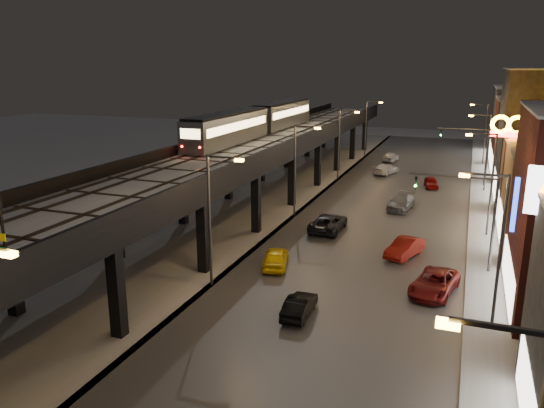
% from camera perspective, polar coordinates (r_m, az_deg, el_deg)
% --- Properties ---
extents(ground, '(220.00, 220.00, 0.00)m').
position_cam_1_polar(ground, '(26.83, -18.44, -19.00)').
color(ground, silver).
extents(road_surface, '(17.00, 120.00, 0.06)m').
position_cam_1_polar(road_surface, '(54.38, 11.97, -1.02)').
color(road_surface, '#46474D').
rests_on(road_surface, ground).
extents(sidewalk_right, '(4.00, 120.00, 0.14)m').
position_cam_1_polar(sidewalk_right, '(53.93, 22.51, -1.95)').
color(sidewalk_right, '#9FA1A8').
rests_on(sidewalk_right, ground).
extents(under_viaduct_pavement, '(11.00, 120.00, 0.06)m').
position_cam_1_polar(under_viaduct_pavement, '(57.79, -1.36, 0.24)').
color(under_viaduct_pavement, '#9FA1A8').
rests_on(under_viaduct_pavement, ground).
extents(elevated_viaduct, '(9.00, 100.00, 6.30)m').
position_cam_1_polar(elevated_viaduct, '(53.76, -2.65, 5.21)').
color(elevated_viaduct, black).
rests_on(elevated_viaduct, ground).
extents(viaduct_trackbed, '(8.40, 100.00, 0.32)m').
position_cam_1_polar(viaduct_trackbed, '(53.76, -2.61, 6.04)').
color(viaduct_trackbed, '#B2B7C1').
rests_on(viaduct_trackbed, elevated_viaduct).
extents(viaduct_parapet_streetside, '(0.30, 100.00, 1.10)m').
position_cam_1_polar(viaduct_parapet_streetside, '(52.17, 1.83, 6.30)').
color(viaduct_parapet_streetside, black).
rests_on(viaduct_parapet_streetside, elevated_viaduct).
extents(viaduct_parapet_far, '(0.30, 100.00, 1.10)m').
position_cam_1_polar(viaduct_parapet_far, '(55.55, -6.76, 6.73)').
color(viaduct_parapet_far, black).
rests_on(viaduct_parapet_far, elevated_viaduct).
extents(building_e, '(12.20, 12.20, 10.16)m').
position_cam_1_polar(building_e, '(79.96, 27.09, 6.40)').
color(building_e, '#551F1A').
rests_on(building_e, ground).
extents(building_f, '(12.20, 16.20, 11.16)m').
position_cam_1_polar(building_f, '(93.75, 26.26, 7.82)').
color(building_f, '#323236').
rests_on(building_f, ground).
extents(streetlight_left_1, '(2.57, 0.28, 9.00)m').
position_cam_1_polar(streetlight_left_1, '(34.85, -6.37, -0.84)').
color(streetlight_left_1, '#38383A').
rests_on(streetlight_left_1, ground).
extents(streetlight_right_1, '(2.56, 0.28, 9.00)m').
position_cam_1_polar(streetlight_right_1, '(31.36, 22.95, -3.76)').
color(streetlight_right_1, '#38383A').
rests_on(streetlight_right_1, ground).
extents(streetlight_left_2, '(2.57, 0.28, 9.00)m').
position_cam_1_polar(streetlight_left_2, '(51.13, 2.75, 4.28)').
color(streetlight_left_2, '#38383A').
rests_on(streetlight_left_2, ground).
extents(streetlight_right_2, '(2.56, 0.28, 9.00)m').
position_cam_1_polar(streetlight_right_2, '(48.81, 22.31, 2.66)').
color(streetlight_right_2, '#38383A').
rests_on(streetlight_right_2, ground).
extents(streetlight_left_3, '(2.57, 0.28, 9.00)m').
position_cam_1_polar(streetlight_left_3, '(68.27, 7.43, 6.85)').
color(streetlight_left_3, '#38383A').
rests_on(streetlight_left_3, ground).
extents(streetlight_right_3, '(2.56, 0.28, 9.00)m').
position_cam_1_polar(streetlight_right_3, '(66.56, 22.01, 5.69)').
color(streetlight_right_3, '#38383A').
rests_on(streetlight_right_3, ground).
extents(streetlight_left_4, '(2.57, 0.28, 9.00)m').
position_cam_1_polar(streetlight_left_4, '(85.77, 10.23, 8.36)').
color(streetlight_left_4, '#38383A').
rests_on(streetlight_left_4, ground).
extents(streetlight_right_4, '(2.56, 0.28, 9.00)m').
position_cam_1_polar(streetlight_right_4, '(84.41, 21.84, 7.43)').
color(streetlight_right_4, '#38383A').
rests_on(streetlight_right_4, ground).
extents(traffic_light_rig_a, '(6.10, 0.34, 7.00)m').
position_cam_1_polar(traffic_light_rig_a, '(40.17, 21.19, -0.75)').
color(traffic_light_rig_a, '#38383A').
rests_on(traffic_light_rig_a, ground).
extents(traffic_light_rig_b, '(6.10, 0.34, 7.00)m').
position_cam_1_polar(traffic_light_rig_b, '(69.61, 21.19, 5.51)').
color(traffic_light_rig_b, '#38383A').
rests_on(traffic_light_rig_b, ground).
extents(subway_train, '(2.68, 32.87, 3.20)m').
position_cam_1_polar(subway_train, '(62.88, -1.43, 9.01)').
color(subway_train, gray).
rests_on(subway_train, viaduct_trackbed).
extents(car_taxi, '(2.72, 4.56, 1.45)m').
position_cam_1_polar(car_taxi, '(39.29, 0.40, -5.83)').
color(car_taxi, yellow).
rests_on(car_taxi, ground).
extents(car_near_white, '(1.44, 3.87, 1.26)m').
position_cam_1_polar(car_near_white, '(32.15, 2.98, -10.94)').
color(car_near_white, black).
rests_on(car_near_white, ground).
extents(car_mid_silver, '(2.64, 5.53, 1.52)m').
position_cam_1_polar(car_mid_silver, '(47.84, 6.07, -2.05)').
color(car_mid_silver, black).
rests_on(car_mid_silver, ground).
extents(car_mid_dark, '(3.50, 5.22, 1.41)m').
position_cam_1_polar(car_mid_dark, '(73.84, 12.18, 3.67)').
color(car_mid_dark, silver).
rests_on(car_mid_dark, ground).
extents(car_far_white, '(2.30, 4.58, 1.50)m').
position_cam_1_polar(car_far_white, '(83.57, 12.64, 4.95)').
color(car_far_white, silver).
rests_on(car_far_white, ground).
extents(car_onc_silver, '(2.88, 4.58, 1.42)m').
position_cam_1_polar(car_onc_silver, '(42.61, 14.11, -4.65)').
color(car_onc_silver, maroon).
rests_on(car_onc_silver, ground).
extents(car_onc_dark, '(3.35, 5.52, 1.43)m').
position_cam_1_polar(car_onc_dark, '(36.53, 17.07, -8.20)').
color(car_onc_dark, maroon).
rests_on(car_onc_dark, ground).
extents(car_onc_white, '(2.62, 5.26, 1.47)m').
position_cam_1_polar(car_onc_white, '(56.17, 13.72, 0.13)').
color(car_onc_white, slate).
rests_on(car_onc_white, ground).
extents(car_onc_red, '(2.14, 3.95, 1.27)m').
position_cam_1_polar(car_onc_red, '(67.04, 16.75, 2.19)').
color(car_onc_red, maroon).
rests_on(car_onc_red, ground).
extents(sign_mcdonalds, '(3.03, 0.42, 10.25)m').
position_cam_1_polar(sign_mcdonalds, '(51.66, 24.00, 6.65)').
color(sign_mcdonalds, '#38383A').
rests_on(sign_mcdonalds, ground).
extents(sign_carwash, '(1.52, 0.35, 7.88)m').
position_cam_1_polar(sign_carwash, '(36.24, 25.54, -1.15)').
color(sign_carwash, '#38383A').
rests_on(sign_carwash, ground).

